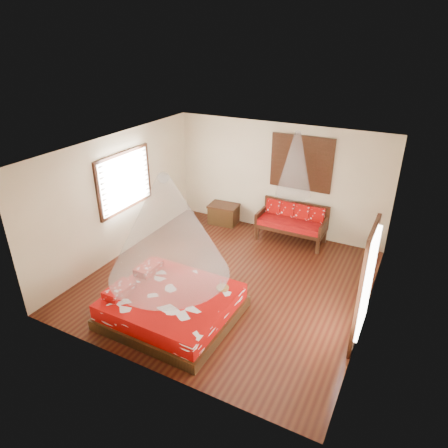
{
  "coord_description": "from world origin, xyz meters",
  "views": [
    {
      "loc": [
        3.18,
        -6.29,
        4.74
      ],
      "look_at": [
        -0.24,
        0.28,
        1.15
      ],
      "focal_mm": 32.0,
      "sensor_mm": 36.0,
      "label": 1
    }
  ],
  "objects": [
    {
      "name": "storage_chest",
      "position": [
        -1.38,
        2.45,
        0.27
      ],
      "size": [
        0.82,
        0.63,
        0.53
      ],
      "rotation": [
        0.0,
        0.0,
        0.09
      ],
      "color": "black",
      "rests_on": "floor"
    },
    {
      "name": "window_left",
      "position": [
        -2.71,
        0.2,
        1.7
      ],
      "size": [
        0.1,
        1.74,
        1.34
      ],
      "color": "black",
      "rests_on": "wall_left"
    },
    {
      "name": "shutter_panel",
      "position": [
        0.57,
        2.72,
        1.9
      ],
      "size": [
        1.52,
        0.06,
        1.32
      ],
      "color": "black",
      "rests_on": "wall_back"
    },
    {
      "name": "bed",
      "position": [
        -0.38,
        -1.53,
        0.25
      ],
      "size": [
        2.23,
        2.02,
        0.65
      ],
      "rotation": [
        0.0,
        0.0,
        -0.01
      ],
      "color": "black",
      "rests_on": "floor"
    },
    {
      "name": "room",
      "position": [
        0.0,
        0.0,
        1.4
      ],
      "size": [
        5.54,
        5.54,
        2.84
      ],
      "color": "#33110B",
      "rests_on": "ground"
    },
    {
      "name": "glazed_door",
      "position": [
        2.72,
        -0.6,
        1.07
      ],
      "size": [
        0.08,
        1.02,
        2.16
      ],
      "color": "black",
      "rests_on": "floor"
    },
    {
      "name": "daybed",
      "position": [
        0.57,
        2.38,
        0.52
      ],
      "size": [
        1.67,
        0.74,
        0.94
      ],
      "color": "black",
      "rests_on": "floor"
    },
    {
      "name": "mosquito_net_main",
      "position": [
        -0.36,
        -1.53,
        1.85
      ],
      "size": [
        2.08,
        2.08,
        1.8
      ],
      "primitive_type": "cone",
      "color": "white",
      "rests_on": "ceiling"
    },
    {
      "name": "wine_tray",
      "position": [
        0.37,
        -0.94,
        0.55
      ],
      "size": [
        0.24,
        0.24,
        0.19
      ],
      "rotation": [
        0.0,
        0.0,
        0.33
      ],
      "color": "brown",
      "rests_on": "bed"
    },
    {
      "name": "mosquito_net_daybed",
      "position": [
        0.57,
        2.25,
        2.0
      ],
      "size": [
        0.83,
        0.83,
        1.5
      ],
      "primitive_type": "cone",
      "color": "white",
      "rests_on": "ceiling"
    }
  ]
}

